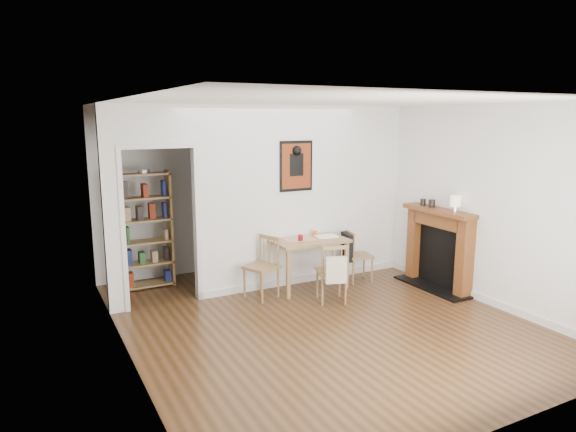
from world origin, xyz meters
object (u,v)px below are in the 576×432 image
bookshelf (147,231)px  orange_fruit (315,233)px  fireplace (439,246)px  chair_front (332,272)px  ceramic_jar_b (423,202)px  mantel_lamp (455,202)px  notebook (326,236)px  ceramic_jar_a (432,203)px  chair_left (261,268)px  dining_table (308,245)px  chair_right (358,255)px  red_glass (301,238)px

bookshelf → orange_fruit: 2.44m
fireplace → chair_front: bearing=173.0°
chair_front → ceramic_jar_b: bearing=3.8°
mantel_lamp → notebook: bearing=138.9°
ceramic_jar_a → ceramic_jar_b: bearing=95.7°
chair_left → chair_front: 0.96m
chair_front → fireplace: 1.72m
orange_fruit → mantel_lamp: (1.43, -1.30, 0.54)m
bookshelf → chair_front: bearing=-41.2°
dining_table → ceramic_jar_a: (1.64, -0.70, 0.58)m
ceramic_jar_b → chair_right: bearing=151.5°
red_glass → ceramic_jar_b: ceramic_jar_b is taller
fireplace → mantel_lamp: (-0.05, -0.31, 0.69)m
red_glass → ceramic_jar_b: bearing=-15.0°
chair_front → red_glass: red_glass is taller
bookshelf → notebook: (2.33, -1.12, -0.10)m
dining_table → mantel_lamp: (1.63, -1.16, 0.67)m
chair_front → ceramic_jar_a: ceramic_jar_a is taller
dining_table → mantel_lamp: mantel_lamp is taller
chair_right → bookshelf: size_ratio=0.46×
chair_right → bookshelf: bearing=156.9°
chair_front → ceramic_jar_b: size_ratio=7.97×
chair_front → mantel_lamp: (1.64, -0.52, 0.89)m
bookshelf → ceramic_jar_a: bookshelf is taller
dining_table → red_glass: bearing=-161.4°
chair_left → ceramic_jar_a: bearing=-14.5°
notebook → dining_table: bearing=-179.1°
chair_front → orange_fruit: chair_front is taller
fireplace → mantel_lamp: mantel_lamp is taller
dining_table → chair_left: size_ratio=1.26×
red_glass → chair_right: bearing=-2.1°
fireplace → notebook: (-1.39, 0.85, 0.12)m
mantel_lamp → dining_table: bearing=144.6°
red_glass → ceramic_jar_b: size_ratio=0.90×
fireplace → red_glass: 2.01m
chair_front → mantel_lamp: 1.94m
fireplace → ceramic_jar_a: size_ratio=11.09×
chair_left → orange_fruit: (0.98, 0.21, 0.34)m
red_glass → ceramic_jar_a: (1.80, -0.65, 0.45)m
orange_fruit → ceramic_jar_a: bearing=-30.1°
chair_left → chair_right: bearing=-0.6°
mantel_lamp → orange_fruit: bearing=137.8°
chair_left → ceramic_jar_a: 2.63m
chair_right → bookshelf: bookshelf is taller
red_glass → orange_fruit: (0.36, 0.19, -0.01)m
bookshelf → notebook: size_ratio=5.39×
chair_right → fireplace: 1.18m
notebook → mantel_lamp: 1.86m
chair_front → chair_left: bearing=143.3°
chair_left → ceramic_jar_a: size_ratio=7.51×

